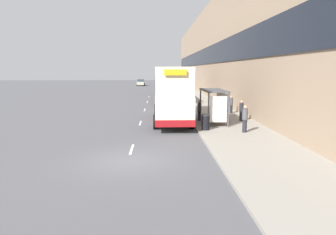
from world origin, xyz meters
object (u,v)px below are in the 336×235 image
(litter_bin, at_px, (206,122))
(pedestrian_1, at_px, (245,119))
(double_decker_bus_ahead, at_px, (166,84))
(pedestrian_3, at_px, (241,111))
(car_0, at_px, (163,89))
(car_2, at_px, (165,86))
(pedestrian_at_shelter, at_px, (199,110))
(bus_shelter, at_px, (217,100))
(pedestrian_2, at_px, (231,104))
(car_3, at_px, (165,84))
(double_decker_bus_near, at_px, (172,93))
(car_1, at_px, (141,83))

(litter_bin, bearing_deg, pedestrian_1, -20.06)
(double_decker_bus_ahead, relative_size, pedestrian_3, 7.10)
(car_0, relative_size, car_2, 0.97)
(pedestrian_at_shelter, bearing_deg, car_0, 94.86)
(double_decker_bus_ahead, height_order, pedestrian_3, double_decker_bus_ahead)
(bus_shelter, relative_size, car_2, 1.03)
(bus_shelter, xyz_separation_m, pedestrian_3, (2.12, 0.78, -0.91))
(bus_shelter, bearing_deg, car_0, 96.83)
(car_2, xyz_separation_m, litter_bin, (1.69, -40.72, -0.16))
(bus_shelter, xyz_separation_m, pedestrian_2, (2.39, 5.11, -0.92))
(car_3, bearing_deg, pedestrian_1, -85.91)
(double_decker_bus_near, relative_size, pedestrian_3, 6.34)
(car_2, height_order, litter_bin, car_2)
(pedestrian_1, xyz_separation_m, pedestrian_3, (0.96, 4.28, -0.06))
(car_3, bearing_deg, car_0, -92.14)
(car_2, relative_size, pedestrian_1, 2.33)
(car_0, bearing_deg, pedestrian_3, -78.85)
(car_1, distance_m, pedestrian_1, 61.31)
(bus_shelter, distance_m, litter_bin, 3.14)
(pedestrian_at_shelter, distance_m, litter_bin, 3.78)
(car_3, xyz_separation_m, pedestrian_2, (5.12, -45.69, 0.12))
(double_decker_bus_near, bearing_deg, car_0, 90.47)
(bus_shelter, xyz_separation_m, car_0, (-3.52, 29.45, -0.99))
(car_2, bearing_deg, bus_shelter, -85.64)
(car_0, bearing_deg, pedestrian_2, -76.33)
(bus_shelter, relative_size, double_decker_bus_near, 0.41)
(litter_bin, bearing_deg, car_0, 94.11)
(double_decker_bus_ahead, height_order, car_3, double_decker_bus_ahead)
(car_3, bearing_deg, car_2, -90.82)
(car_3, xyz_separation_m, pedestrian_at_shelter, (1.61, -49.66, 0.12))
(bus_shelter, relative_size, pedestrian_at_shelter, 2.63)
(pedestrian_2, bearing_deg, bus_shelter, -115.08)
(car_1, xyz_separation_m, car_2, (5.95, -18.89, -0.01))
(pedestrian_1, bearing_deg, bus_shelter, 108.37)
(bus_shelter, height_order, car_3, bus_shelter)
(car_1, xyz_separation_m, pedestrian_at_shelter, (7.74, -55.84, 0.12))
(pedestrian_2, bearing_deg, pedestrian_at_shelter, -131.49)
(double_decker_bus_ahead, xyz_separation_m, pedestrian_at_shelter, (2.18, -15.49, -1.33))
(car_0, distance_m, pedestrian_2, 25.04)
(double_decker_bus_ahead, height_order, car_1, double_decker_bus_ahead)
(pedestrian_1, height_order, litter_bin, pedestrian_1)
(car_1, height_order, pedestrian_at_shelter, pedestrian_at_shelter)
(double_decker_bus_near, relative_size, car_1, 2.64)
(car_0, height_order, car_2, car_0)
(pedestrian_1, bearing_deg, pedestrian_at_shelter, 116.18)
(car_3, xyz_separation_m, pedestrian_1, (3.89, -54.30, 0.19))
(litter_bin, bearing_deg, double_decker_bus_ahead, 96.17)
(double_decker_bus_near, xyz_separation_m, car_2, (0.39, 36.47, -1.46))
(car_0, bearing_deg, car_1, 100.97)
(car_2, height_order, pedestrian_2, pedestrian_2)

